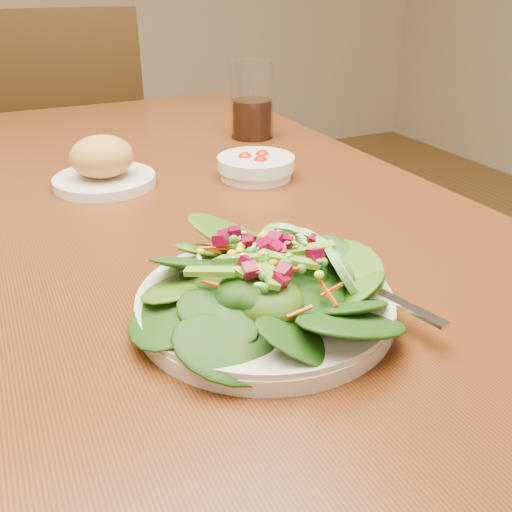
# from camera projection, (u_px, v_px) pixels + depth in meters

# --- Properties ---
(dining_table) EXTENTS (0.90, 1.40, 0.75)m
(dining_table) POSITION_uv_depth(u_px,v_px,m) (140.00, 260.00, 0.89)
(dining_table) COLOR #582B14
(dining_table) RESTS_ON ground_plane
(chair_far) EXTENTS (0.48, 0.48, 0.96)m
(chair_far) POSITION_uv_depth(u_px,v_px,m) (76.00, 157.00, 1.85)
(chair_far) COLOR black
(chair_far) RESTS_ON ground_plane
(salad_plate) EXTENTS (0.26, 0.25, 0.07)m
(salad_plate) POSITION_uv_depth(u_px,v_px,m) (273.00, 287.00, 0.56)
(salad_plate) COLOR silver
(salad_plate) RESTS_ON dining_table
(bread_plate) EXTENTS (0.16, 0.16, 0.08)m
(bread_plate) POSITION_uv_depth(u_px,v_px,m) (103.00, 166.00, 0.88)
(bread_plate) COLOR silver
(bread_plate) RESTS_ON dining_table
(tomato_bowl) EXTENTS (0.13, 0.13, 0.04)m
(tomato_bowl) POSITION_uv_depth(u_px,v_px,m) (256.00, 166.00, 0.92)
(tomato_bowl) COLOR silver
(tomato_bowl) RESTS_ON dining_table
(drinking_glass) EXTENTS (0.09, 0.09, 0.15)m
(drinking_glass) POSITION_uv_depth(u_px,v_px,m) (252.00, 105.00, 1.13)
(drinking_glass) COLOR silver
(drinking_glass) RESTS_ON dining_table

